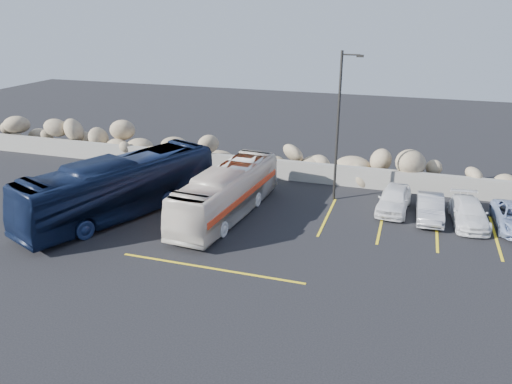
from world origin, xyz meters
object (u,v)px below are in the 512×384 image
(tour_coach, at_px, (120,187))
(car_a, at_px, (394,199))
(lamppost, at_px, (339,123))
(vintage_bus, at_px, (227,192))
(car_c, at_px, (469,213))
(car_b, at_px, (430,208))

(tour_coach, xyz_separation_m, car_a, (13.22, 4.82, -0.86))
(lamppost, distance_m, car_a, 4.89)
(vintage_bus, relative_size, car_c, 2.29)
(car_a, distance_m, car_c, 3.65)
(vintage_bus, height_order, tour_coach, tour_coach)
(vintage_bus, bearing_deg, car_c, 18.00)
(vintage_bus, relative_size, tour_coach, 0.83)
(lamppost, relative_size, car_c, 2.05)
(car_b, bearing_deg, car_a, 161.48)
(car_a, bearing_deg, car_b, -12.23)
(lamppost, bearing_deg, tour_coach, -151.36)
(tour_coach, relative_size, car_b, 3.02)
(lamppost, height_order, vintage_bus, lamppost)
(vintage_bus, height_order, car_b, vintage_bus)
(car_a, bearing_deg, lamppost, 172.65)
(tour_coach, bearing_deg, car_b, 38.32)
(tour_coach, xyz_separation_m, car_c, (16.83, 4.27, -0.94))
(car_c, bearing_deg, tour_coach, -171.20)
(lamppost, distance_m, car_b, 6.32)
(tour_coach, height_order, car_b, tour_coach)
(lamppost, height_order, car_b, lamppost)
(lamppost, xyz_separation_m, car_c, (6.79, -1.21, -3.73))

